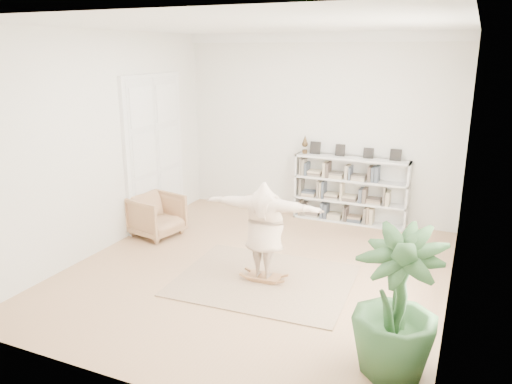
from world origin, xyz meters
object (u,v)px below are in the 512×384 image
Objects in this scene: bookshelf at (350,191)px; armchair at (157,215)px; person at (264,228)px; rocker_board at (264,277)px; houseplant at (396,303)px.

armchair is (-3.04, -2.14, -0.26)m from bookshelf.
bookshelf is 3.15m from person.
bookshelf is at bearing -42.91° from armchair.
armchair is 1.69× the size of rocker_board.
bookshelf reaches higher than houseplant.
armchair reaches higher than rocker_board.
rocker_board is (-0.51, -3.10, -0.57)m from bookshelf.
armchair is 0.47× the size of person.
houseplant is at bearing -37.56° from rocker_board.
rocker_board is at bearing -98.78° from armchair.
bookshelf is 2.66× the size of armchair.
rocker_board is 2.62m from houseplant.
armchair is at bearing -144.92° from bookshelf.
person is 2.51m from houseplant.
houseplant reaches higher than person.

